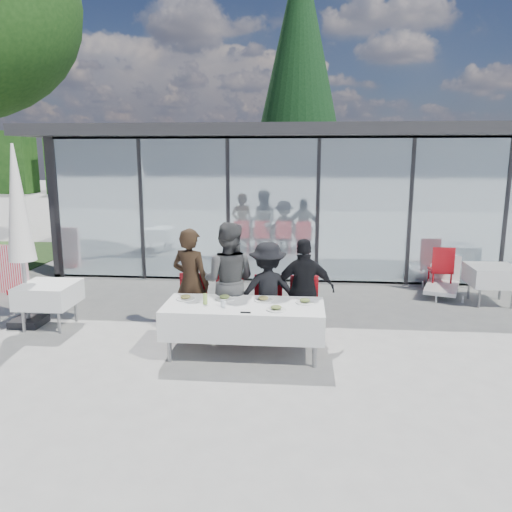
{
  "coord_description": "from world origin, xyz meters",
  "views": [
    {
      "loc": [
        0.69,
        -6.75,
        2.84
      ],
      "look_at": [
        -0.04,
        1.2,
        1.2
      ],
      "focal_mm": 35.0,
      "sensor_mm": 36.0,
      "label": 1
    }
  ],
  "objects": [
    {
      "name": "treeline",
      "position": [
        -2.0,
        28.0,
        2.2
      ],
      "size": [
        62.5,
        2.0,
        4.4
      ],
      "color": "#173912",
      "rests_on": "ground"
    },
    {
      "name": "spare_table_right",
      "position": [
        4.33,
        2.86,
        0.55
      ],
      "size": [
        0.86,
        0.86,
        0.74
      ],
      "color": "white",
      "rests_on": "ground"
    },
    {
      "name": "spare_table_left",
      "position": [
        -3.46,
        0.84,
        0.55
      ],
      "size": [
        0.86,
        0.86,
        0.74
      ],
      "color": "white",
      "rests_on": "ground"
    },
    {
      "name": "diner_d",
      "position": [
        0.75,
        0.64,
        0.8
      ],
      "size": [
        1.03,
        1.03,
        1.59
      ],
      "primitive_type": "imported",
      "rotation": [
        0.0,
        0.0,
        3.26
      ],
      "color": "black",
      "rests_on": "ground"
    },
    {
      "name": "diner_b",
      "position": [
        -0.43,
        0.64,
        0.91
      ],
      "size": [
        0.95,
        0.95,
        1.83
      ],
      "primitive_type": "imported",
      "rotation": [
        0.0,
        0.0,
        3.07
      ],
      "color": "#4C4C4C",
      "rests_on": "ground"
    },
    {
      "name": "spare_chair_b",
      "position": [
        3.58,
        3.58,
        0.54
      ],
      "size": [
        0.46,
        0.46,
        0.97
      ],
      "color": "#AC0B13",
      "rests_on": "ground"
    },
    {
      "name": "folded_eyeglasses",
      "position": [
        -0.04,
        -0.41,
        0.76
      ],
      "size": [
        0.14,
        0.03,
        0.01
      ],
      "primitive_type": "cube",
      "color": "black",
      "rests_on": "dining_table"
    },
    {
      "name": "plate_c",
      "position": [
        0.16,
        0.17,
        0.77
      ],
      "size": [
        0.27,
        0.27,
        0.07
      ],
      "color": "silver",
      "rests_on": "dining_table"
    },
    {
      "name": "drinking_glasses",
      "position": [
        -0.38,
        -0.18,
        0.8
      ],
      "size": [
        0.07,
        0.07,
        0.1
      ],
      "color": "silver",
      "rests_on": "dining_table"
    },
    {
      "name": "conifer_tree",
      "position": [
        0.5,
        13.0,
        5.99
      ],
      "size": [
        4.0,
        4.0,
        10.5
      ],
      "color": "#382316",
      "rests_on": "ground"
    },
    {
      "name": "plate_extra",
      "position": [
        0.37,
        -0.25,
        0.77
      ],
      "size": [
        0.27,
        0.27,
        0.07
      ],
      "color": "silver",
      "rests_on": "dining_table"
    },
    {
      "name": "diner_a",
      "position": [
        -1.01,
        0.64,
        0.87
      ],
      "size": [
        0.81,
        0.81,
        1.73
      ],
      "primitive_type": "imported",
      "rotation": [
        0.0,
        0.0,
        2.8
      ],
      "color": "#302115",
      "rests_on": "ground"
    },
    {
      "name": "diner_chair_c",
      "position": [
        0.19,
        0.72,
        0.54
      ],
      "size": [
        0.44,
        0.44,
        0.97
      ],
      "color": "#AC0B13",
      "rests_on": "ground"
    },
    {
      "name": "plate_a",
      "position": [
        -0.98,
        0.14,
        0.77
      ],
      "size": [
        0.27,
        0.27,
        0.07
      ],
      "color": "silver",
      "rests_on": "dining_table"
    },
    {
      "name": "ground",
      "position": [
        0.0,
        0.0,
        0.0
      ],
      "size": [
        90.0,
        90.0,
        0.0
      ],
      "primitive_type": "plane",
      "color": "#9A9892",
      "rests_on": "ground"
    },
    {
      "name": "diner_c",
      "position": [
        0.19,
        0.64,
        0.77
      ],
      "size": [
        1.15,
        1.15,
        1.53
      ],
      "primitive_type": "imported",
      "rotation": [
        0.0,
        0.0,
        3.32
      ],
      "color": "black",
      "rests_on": "ground"
    },
    {
      "name": "plate_d",
      "position": [
        0.76,
        0.12,
        0.77
      ],
      "size": [
        0.27,
        0.27,
        0.07
      ],
      "color": "silver",
      "rests_on": "dining_table"
    },
    {
      "name": "plate_b",
      "position": [
        -0.41,
        0.19,
        0.77
      ],
      "size": [
        0.27,
        0.27,
        0.07
      ],
      "color": "silver",
      "rests_on": "dining_table"
    },
    {
      "name": "market_umbrella",
      "position": [
        -3.87,
        0.88,
        1.89
      ],
      "size": [
        0.5,
        0.5,
        3.0
      ],
      "color": "black",
      "rests_on": "ground"
    },
    {
      "name": "dining_table",
      "position": [
        -0.1,
        -0.03,
        0.54
      ],
      "size": [
        2.26,
        0.96,
        0.75
      ],
      "color": "white",
      "rests_on": "ground"
    },
    {
      "name": "diner_chair_a",
      "position": [
        -1.01,
        0.72,
        0.54
      ],
      "size": [
        0.44,
        0.44,
        0.97
      ],
      "color": "#AC0B13",
      "rests_on": "ground"
    },
    {
      "name": "juice_bottle",
      "position": [
        -0.65,
        -0.07,
        0.83
      ],
      "size": [
        0.06,
        0.06,
        0.15
      ],
      "primitive_type": "cylinder",
      "color": "#92BA4D",
      "rests_on": "dining_table"
    },
    {
      "name": "diner_chair_d",
      "position": [
        0.75,
        0.72,
        0.54
      ],
      "size": [
        0.44,
        0.44,
        0.97
      ],
      "color": "#AC0B13",
      "rests_on": "ground"
    },
    {
      "name": "diner_chair_b",
      "position": [
        -0.43,
        0.72,
        0.54
      ],
      "size": [
        0.44,
        0.44,
        0.97
      ],
      "color": "#AC0B13",
      "rests_on": "ground"
    },
    {
      "name": "pavilion",
      "position": [
        2.0,
        8.16,
        2.15
      ],
      "size": [
        14.8,
        8.8,
        3.44
      ],
      "color": "gray",
      "rests_on": "ground"
    },
    {
      "name": "lounger",
      "position": [
        3.63,
        3.55,
        0.26
      ],
      "size": [
        1.01,
        1.46,
        0.72
      ],
      "color": "white",
      "rests_on": "ground"
    }
  ]
}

